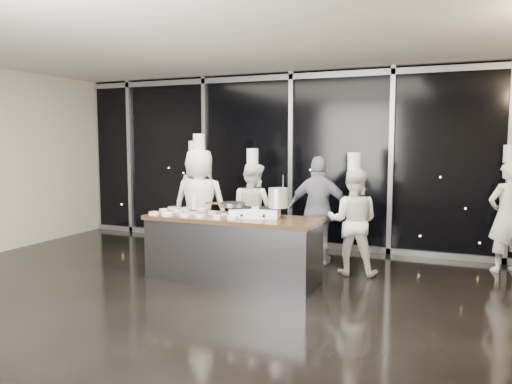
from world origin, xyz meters
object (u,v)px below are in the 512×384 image
Objects in this scene: stock_pot at (278,198)px; chef_far_left at (195,203)px; chef_center at (253,210)px; chef_side at (507,215)px; demo_counter at (233,248)px; stove at (255,212)px; frying_pan at (232,205)px; guest at (319,210)px; chef_left at (200,204)px; chef_right at (353,221)px.

stock_pot is 2.29m from chef_far_left.
chef_far_left is 1.10m from chef_center.
demo_counter is at bearing -4.39° from chef_side.
stove is 0.39× the size of chef_side.
chef_far_left is at bearing -25.17° from chef_side.
chef_far_left is (-1.34, 1.29, -0.19)m from frying_pan.
demo_counter is 1.89m from chef_far_left.
stove is 0.40× the size of chef_center.
chef_side is (4.90, 0.71, -0.03)m from chef_far_left.
chef_far_left is 1.14× the size of guest.
stock_pot is (0.63, 0.14, 0.72)m from demo_counter.
chef_left is at bearing 132.50° from chef_far_left.
chef_left is (-1.29, 0.73, -0.04)m from stove.
stock_pot is (0.63, 0.15, 0.11)m from frying_pan.
chef_far_left reaches higher than demo_counter.
chef_center is (-0.87, 1.13, -0.37)m from stock_pot.
chef_side is at bearing -159.29° from chef_right.
chef_side is (4.54, 1.17, -0.07)m from chef_left.
frying_pan is at bearing 115.99° from chef_center.
chef_left is 4.69m from chef_side.
stove is 1.49m from chef_left.
stock_pot is 0.15× the size of chef_center.
chef_left is 0.87m from chef_center.
stock_pot reaches higher than demo_counter.
chef_far_left is at bearing -64.92° from chef_left.
chef_far_left is at bearing 123.08° from frying_pan.
chef_right reaches higher than guest.
chef_side reaches higher than chef_right.
stove is 0.35× the size of chef_left.
stock_pot is at bearing 144.52° from chef_left.
stove is at bearing 137.58° from chef_left.
chef_side is (2.08, 1.02, 0.06)m from chef_right.
chef_center is 1.11m from guest.
chef_center reaches higher than stock_pot.
chef_far_left is 0.94× the size of chef_left.
frying_pan is (-0.31, -0.09, 0.10)m from stove.
chef_center is at bearing 87.68° from frying_pan.
chef_far_left is (-1.97, 1.13, -0.30)m from stock_pot.
chef_right is at bearing 24.04° from stove.
chef_right reaches higher than frying_pan.
chef_right is at bearing -174.68° from chef_center.
chef_center reaches higher than demo_counter.
chef_right is at bearing 20.29° from frying_pan.
chef_side is at bearing -178.38° from chef_left.
chef_left is at bearing -1.87° from chef_right.
frying_pan reaches higher than demo_counter.
stock_pot is 0.13× the size of chef_left.
chef_center reaches higher than chef_right.
chef_left is 1.13× the size of chef_center.
frying_pan is 0.34× the size of chef_center.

